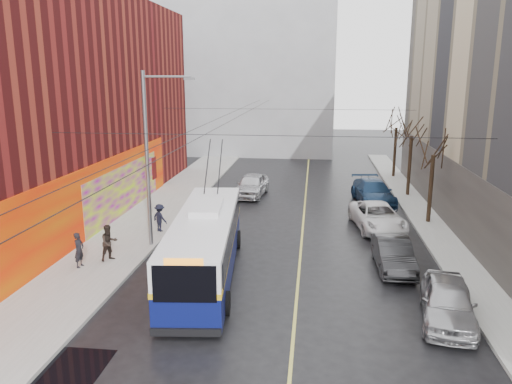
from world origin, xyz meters
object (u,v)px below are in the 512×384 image
parked_car_c (377,217)px  pedestrian_b (109,243)px  tree_far (397,119)px  following_car (252,185)px  pedestrian_c (160,218)px  tree_near (434,142)px  parked_car_b (393,254)px  pedestrian_a (79,250)px  streetlight_pole (150,155)px  tree_mid (412,125)px  parked_car_d (373,192)px  parked_car_a (448,301)px  trolleybus (205,244)px

parked_car_c → pedestrian_b: size_ratio=3.07×
tree_far → following_car: (-11.49, -8.12, -4.32)m
pedestrian_b → pedestrian_c: (1.01, 4.70, -0.09)m
tree_near → pedestrian_b: tree_near is taller
parked_car_b → pedestrian_a: 14.45m
streetlight_pole → pedestrian_b: streetlight_pole is taller
tree_far → parked_car_b: size_ratio=1.52×
tree_mid → parked_car_c: tree_mid is taller
streetlight_pole → parked_car_b: streetlight_pole is taller
tree_far → parked_car_c: (-3.20, -15.43, -4.39)m
pedestrian_a → pedestrian_b: (1.03, 0.98, 0.05)m
streetlight_pole → parked_car_b: (11.94, -1.65, -4.13)m
streetlight_pole → following_car: size_ratio=1.86×
tree_near → tree_far: bearing=90.0°
streetlight_pole → parked_car_b: bearing=-7.9°
parked_car_c → parked_car_d: 6.01m
pedestrian_a → parked_car_b: bearing=-77.5°
tree_near → pedestrian_c: 16.45m
parked_car_a → parked_car_b: 5.09m
tree_far → parked_car_a: 27.02m
parked_car_a → parked_car_c: bearing=105.4°
tree_mid → parked_car_b: size_ratio=1.54×
trolleybus → parked_car_a: bearing=-23.5°
following_car → pedestrian_c: pedestrian_c is taller
pedestrian_b → pedestrian_c: 4.81m
trolleybus → parked_car_d: trolleybus is taller
tree_mid → tree_near: bearing=-90.0°
pedestrian_a → following_car: bearing=-16.2°
tree_near → parked_car_b: tree_near is taller
trolleybus → parked_car_c: size_ratio=2.16×
pedestrian_a → pedestrian_c: (2.04, 5.68, -0.03)m
trolleybus → parked_car_c: (8.44, 8.02, -0.76)m
tree_mid → following_car: tree_mid is taller
parked_car_c → following_car: 11.05m
tree_mid → following_car: 12.36m
pedestrian_b → parked_car_d: bearing=-7.3°
tree_far → parked_car_c: tree_far is taller
tree_far → pedestrian_c: tree_far is taller
parked_car_a → pedestrian_c: 16.13m
tree_far → following_car: tree_far is taller
tree_far → tree_mid: bearing=-90.0°
parked_car_c → tree_far: bearing=69.7°
tree_near → parked_car_d: tree_near is taller
streetlight_pole → parked_car_c: (11.94, 4.57, -4.10)m
streetlight_pole → pedestrian_c: size_ratio=5.71×
parked_car_b → parked_car_d: (0.41, 12.21, 0.10)m
following_car → pedestrian_b: pedestrian_b is taller
trolleybus → streetlight_pole: bearing=129.9°
trolleybus → pedestrian_c: 6.90m
pedestrian_c → tree_far: bearing=-100.0°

